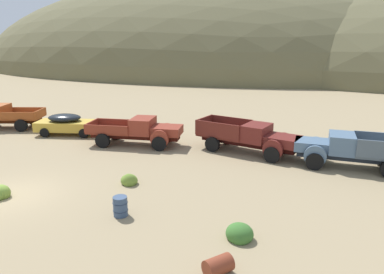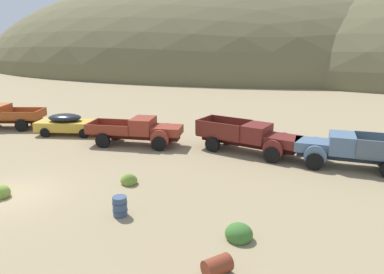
# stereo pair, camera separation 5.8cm
# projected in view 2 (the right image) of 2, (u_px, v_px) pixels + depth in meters

# --- Properties ---
(ground_plane) EXTENTS (300.00, 300.00, 0.00)m
(ground_plane) POSITION_uv_depth(u_px,v_px,m) (12.00, 196.00, 16.31)
(ground_plane) COLOR #998460
(hill_far_right) EXTENTS (118.80, 67.80, 40.57)m
(hill_far_right) POSITION_uv_depth(u_px,v_px,m) (211.00, 69.00, 86.29)
(hill_far_right) COLOR brown
(hill_far_right) RESTS_ON ground
(truck_oxide_orange) EXTENTS (6.05, 3.81, 1.89)m
(truck_oxide_orange) POSITION_uv_depth(u_px,v_px,m) (1.00, 116.00, 28.59)
(truck_oxide_orange) COLOR #51220D
(truck_oxide_orange) RESTS_ON ground
(car_faded_yellow) EXTENTS (5.24, 2.93, 1.57)m
(car_faded_yellow) POSITION_uv_depth(u_px,v_px,m) (71.00, 124.00, 26.68)
(car_faded_yellow) COLOR gold
(car_faded_yellow) RESTS_ON ground
(truck_rust_red) EXTENTS (6.52, 2.96, 1.89)m
(truck_rust_red) POSITION_uv_depth(u_px,v_px,m) (142.00, 131.00, 23.89)
(truck_rust_red) COLOR #42140D
(truck_rust_red) RESTS_ON ground
(truck_oxblood) EXTENTS (6.75, 3.59, 1.91)m
(truck_oxblood) POSITION_uv_depth(u_px,v_px,m) (254.00, 138.00, 22.10)
(truck_oxblood) COLOR black
(truck_oxblood) RESTS_ON ground
(truck_chalk_blue) EXTENTS (6.09, 2.39, 1.91)m
(truck_chalk_blue) POSITION_uv_depth(u_px,v_px,m) (344.00, 150.00, 19.76)
(truck_chalk_blue) COLOR #262D39
(truck_chalk_blue) RESTS_ON ground
(oil_drum_spare) EXTENTS (0.99, 1.03, 0.57)m
(oil_drum_spare) POSITION_uv_depth(u_px,v_px,m) (217.00, 266.00, 10.82)
(oil_drum_spare) COLOR brown
(oil_drum_spare) RESTS_ON ground
(oil_drum_foreground) EXTENTS (0.62, 0.62, 0.82)m
(oil_drum_foreground) POSITION_uv_depth(u_px,v_px,m) (120.00, 206.00, 14.39)
(oil_drum_foreground) COLOR #384C6B
(oil_drum_foreground) RESTS_ON ground
(bush_back_edge) EXTENTS (1.01, 0.93, 0.78)m
(bush_back_edge) POSITION_uv_depth(u_px,v_px,m) (239.00, 235.00, 12.69)
(bush_back_edge) COLOR #3D702D
(bush_back_edge) RESTS_ON ground
(bush_between_trucks) EXTENTS (0.86, 0.81, 0.73)m
(bush_between_trucks) POSITION_uv_depth(u_px,v_px,m) (129.00, 181.00, 17.59)
(bush_between_trucks) COLOR olive
(bush_between_trucks) RESTS_ON ground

